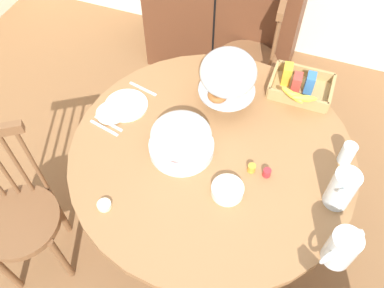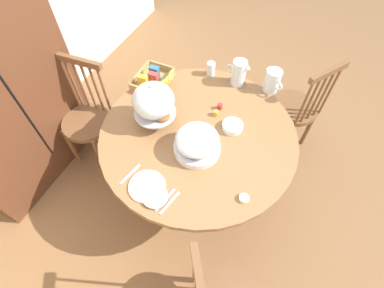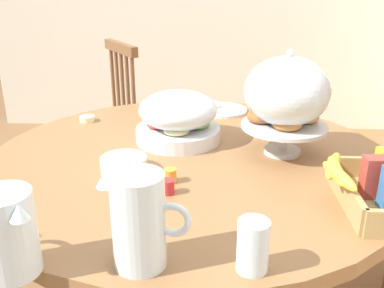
{
  "view_description": "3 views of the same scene",
  "coord_description": "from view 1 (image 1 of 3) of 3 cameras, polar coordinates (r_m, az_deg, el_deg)",
  "views": [
    {
      "loc": [
        0.34,
        -1.0,
        2.26
      ],
      "look_at": [
        -0.05,
        0.06,
        0.74
      ],
      "focal_mm": 37.66,
      "sensor_mm": 36.0,
      "label": 1
    },
    {
      "loc": [
        -1.08,
        -0.42,
        2.29
      ],
      "look_at": [
        -0.05,
        0.06,
        0.74
      ],
      "focal_mm": 27.39,
      "sensor_mm": 36.0,
      "label": 2
    },
    {
      "loc": [
        1.35,
        0.13,
        1.29
      ],
      "look_at": [
        -0.05,
        0.06,
        0.74
      ],
      "focal_mm": 40.2,
      "sensor_mm": 36.0,
      "label": 3
    }
  ],
  "objects": [
    {
      "name": "table_knife",
      "position": [
        2.01,
        -11.74,
        2.86
      ],
      "size": [
        0.17,
        0.05,
        0.01
      ],
      "primitive_type": "cube",
      "rotation": [
        0.0,
        0.0,
        9.21
      ],
      "color": "silver",
      "rests_on": "dining_table"
    },
    {
      "name": "dinner_fork",
      "position": [
        2.0,
        -12.29,
        2.3
      ],
      "size": [
        0.17,
        0.05,
        0.01
      ],
      "primitive_type": "cube",
      "rotation": [
        0.0,
        0.0,
        9.21
      ],
      "color": "silver",
      "rests_on": "dining_table"
    },
    {
      "name": "fruit_platter_covered",
      "position": [
        1.81,
        -1.54,
        0.69
      ],
      "size": [
        0.3,
        0.3,
        0.18
      ],
      "color": "silver",
      "rests_on": "dining_table"
    },
    {
      "name": "pastry_stand_with_dome",
      "position": [
        1.93,
        5.13,
        9.78
      ],
      "size": [
        0.28,
        0.28,
        0.34
      ],
      "color": "silver",
      "rests_on": "dining_table"
    },
    {
      "name": "dining_table",
      "position": [
        2.03,
        2.65,
        -3.93
      ],
      "size": [
        1.34,
        1.34,
        0.74
      ],
      "color": "olive",
      "rests_on": "ground_plane"
    },
    {
      "name": "windsor_chair_by_cabinet",
      "position": [
        2.74,
        8.23,
        11.42
      ],
      "size": [
        0.4,
        0.4,
        0.97
      ],
      "color": "brown",
      "rests_on": "ground_plane"
    },
    {
      "name": "windsor_chair_facing_door",
      "position": [
        2.19,
        -23.25,
        -9.47
      ],
      "size": [
        0.46,
        0.46,
        0.97
      ],
      "color": "brown",
      "rests_on": "ground_plane"
    },
    {
      "name": "soup_spoon",
      "position": [
        2.14,
        -6.96,
        7.76
      ],
      "size": [
        0.17,
        0.05,
        0.01
      ],
      "primitive_type": "cube",
      "rotation": [
        0.0,
        0.0,
        9.21
      ],
      "color": "silver",
      "rests_on": "dining_table"
    },
    {
      "name": "drinking_glass",
      "position": [
        1.93,
        21.14,
        -1.25
      ],
      "size": [
        0.06,
        0.06,
        0.11
      ],
      "primitive_type": "cylinder",
      "color": "silver",
      "rests_on": "dining_table"
    },
    {
      "name": "cereal_bowl",
      "position": [
        1.74,
        5.05,
        -6.52
      ],
      "size": [
        0.14,
        0.14,
        0.04
      ],
      "primitive_type": "cylinder",
      "color": "white",
      "rests_on": "dining_table"
    },
    {
      "name": "jam_jar_strawberry",
      "position": [
        1.81,
        10.56,
        -4.01
      ],
      "size": [
        0.04,
        0.04,
        0.04
      ],
      "primitive_type": "cylinder",
      "color": "#B7282D",
      "rests_on": "dining_table"
    },
    {
      "name": "jam_jar_apricot",
      "position": [
        1.82,
        8.43,
        -3.39
      ],
      "size": [
        0.04,
        0.04,
        0.04
      ],
      "primitive_type": "cylinder",
      "color": "orange",
      "rests_on": "dining_table"
    },
    {
      "name": "cereal_basket",
      "position": [
        2.15,
        14.99,
        7.88
      ],
      "size": [
        0.32,
        0.3,
        0.12
      ],
      "color": "tan",
      "rests_on": "dining_table"
    },
    {
      "name": "china_plate_large",
      "position": [
        2.07,
        -9.3,
        5.45
      ],
      "size": [
        0.22,
        0.22,
        0.01
      ],
      "primitive_type": "cylinder",
      "color": "white",
      "rests_on": "dining_table"
    },
    {
      "name": "orange_juice_pitcher",
      "position": [
        1.65,
        20.32,
        -13.79
      ],
      "size": [
        0.14,
        0.17,
        0.18
      ],
      "color": "silver",
      "rests_on": "dining_table"
    },
    {
      "name": "china_plate_small",
      "position": [
        2.04,
        -11.37,
        4.37
      ],
      "size": [
        0.15,
        0.15,
        0.01
      ],
      "primitive_type": "cylinder",
      "color": "white",
      "rests_on": "china_plate_large"
    },
    {
      "name": "ground_plane",
      "position": [
        2.5,
        0.71,
        -11.6
      ],
      "size": [
        10.0,
        10.0,
        0.0
      ],
      "primitive_type": "plane",
      "color": "brown"
    },
    {
      "name": "butter_dish",
      "position": [
        1.75,
        -12.32,
        -8.46
      ],
      "size": [
        0.06,
        0.06,
        0.02
      ],
      "primitive_type": "cylinder",
      "color": "beige",
      "rests_on": "dining_table"
    },
    {
      "name": "milk_pitcher",
      "position": [
        1.76,
        20.37,
        -6.11
      ],
      "size": [
        0.11,
        0.19,
        0.2
      ],
      "color": "silver",
      "rests_on": "dining_table"
    }
  ]
}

